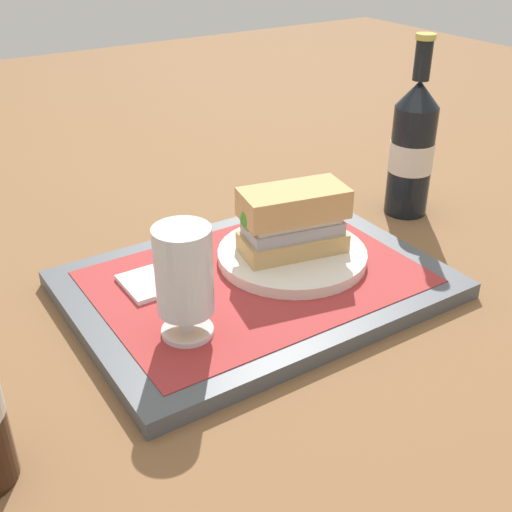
{
  "coord_description": "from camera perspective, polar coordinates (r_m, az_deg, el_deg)",
  "views": [
    {
      "loc": [
        0.37,
        0.57,
        0.43
      ],
      "look_at": [
        0.0,
        0.0,
        0.05
      ],
      "focal_mm": 45.45,
      "sensor_mm": 36.0,
      "label": 1
    }
  ],
  "objects": [
    {
      "name": "napkin_folded",
      "position": [
        0.79,
        -8.38,
        -2.06
      ],
      "size": [
        0.09,
        0.07,
        0.01
      ],
      "primitive_type": "cube",
      "color": "white",
      "rests_on": "placemat"
    },
    {
      "name": "placemat",
      "position": [
        0.79,
        0.0,
        -1.85
      ],
      "size": [
        0.38,
        0.27,
        0.0
      ],
      "primitive_type": "cube",
      "color": "#9E2D2D",
      "rests_on": "tray"
    },
    {
      "name": "sandwich",
      "position": [
        0.8,
        3.07,
        3.16
      ],
      "size": [
        0.14,
        0.09,
        0.08
      ],
      "rotation": [
        0.0,
        0.0,
        -0.2
      ],
      "color": "tan",
      "rests_on": "plate"
    },
    {
      "name": "plate",
      "position": [
        0.83,
        3.19,
        0.08
      ],
      "size": [
        0.19,
        0.19,
        0.01
      ],
      "primitive_type": "cylinder",
      "color": "silver",
      "rests_on": "placemat"
    },
    {
      "name": "second_bottle",
      "position": [
        1.0,
        13.59,
        9.28
      ],
      "size": [
        0.07,
        0.07,
        0.27
      ],
      "color": "black",
      "rests_on": "ground_plane"
    },
    {
      "name": "ground_plane",
      "position": [
        0.8,
        0.0,
        -3.11
      ],
      "size": [
        3.0,
        3.0,
        0.0
      ],
      "primitive_type": "plane",
      "color": "brown"
    },
    {
      "name": "tray",
      "position": [
        0.8,
        0.0,
        -2.51
      ],
      "size": [
        0.44,
        0.32,
        0.02
      ],
      "primitive_type": "cube",
      "color": "#4C5156",
      "rests_on": "ground_plane"
    },
    {
      "name": "beer_glass",
      "position": [
        0.66,
        -6.33,
        -2.0
      ],
      "size": [
        0.06,
        0.06,
        0.12
      ],
      "color": "silver",
      "rests_on": "placemat"
    }
  ]
}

